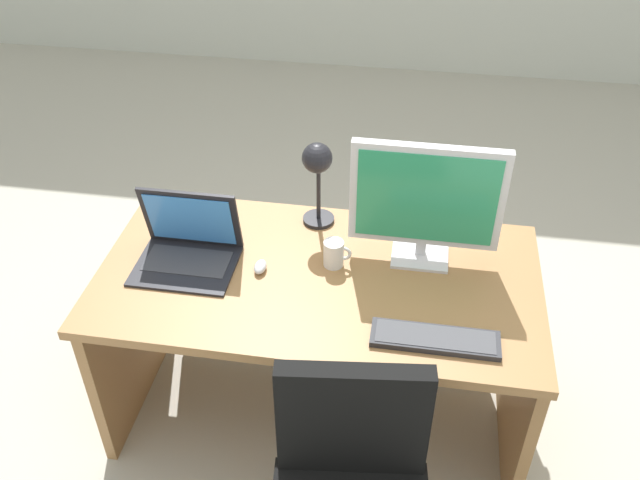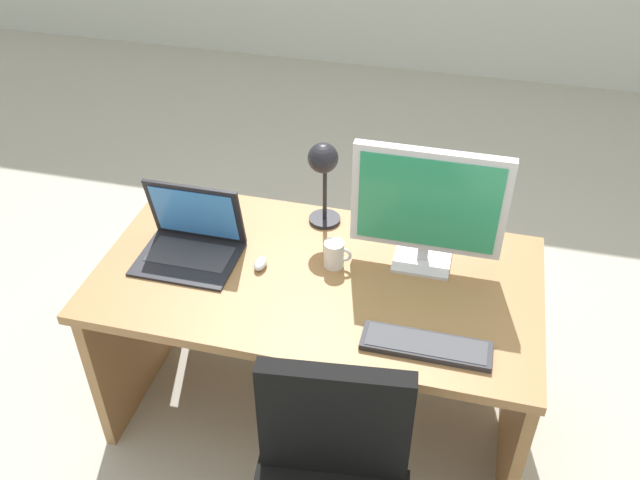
# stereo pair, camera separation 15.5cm
# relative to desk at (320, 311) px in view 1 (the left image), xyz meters

# --- Properties ---
(ground) EXTENTS (12.00, 12.00, 0.00)m
(ground) POSITION_rel_desk_xyz_m (0.00, 1.45, -0.52)
(ground) COLOR #B7B2A3
(desk) EXTENTS (1.53, 0.81, 0.73)m
(desk) POSITION_rel_desk_xyz_m (0.00, 0.00, 0.00)
(desk) COLOR #9E7042
(desk) RESTS_ON ground
(monitor) EXTENTS (0.52, 0.16, 0.45)m
(monitor) POSITION_rel_desk_xyz_m (0.34, 0.10, 0.47)
(monitor) COLOR silver
(monitor) RESTS_ON desk
(laptop) EXTENTS (0.35, 0.28, 0.26)m
(laptop) POSITION_rel_desk_xyz_m (-0.47, -0.02, 0.30)
(laptop) COLOR black
(laptop) RESTS_ON desk
(keyboard) EXTENTS (0.40, 0.11, 0.02)m
(keyboard) POSITION_rel_desk_xyz_m (0.41, -0.31, 0.23)
(keyboard) COLOR #2D2D33
(keyboard) RESTS_ON desk
(mouse) EXTENTS (0.04, 0.07, 0.03)m
(mouse) POSITION_rel_desk_xyz_m (-0.20, -0.06, 0.23)
(mouse) COLOR silver
(mouse) RESTS_ON desk
(desk_lamp) EXTENTS (0.12, 0.15, 0.35)m
(desk_lamp) POSITION_rel_desk_xyz_m (-0.05, 0.24, 0.47)
(desk_lamp) COLOR black
(desk_lamp) RESTS_ON desk
(coffee_mug) EXTENTS (0.10, 0.07, 0.10)m
(coffee_mug) POSITION_rel_desk_xyz_m (0.05, 0.01, 0.27)
(coffee_mug) COLOR white
(coffee_mug) RESTS_ON desk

